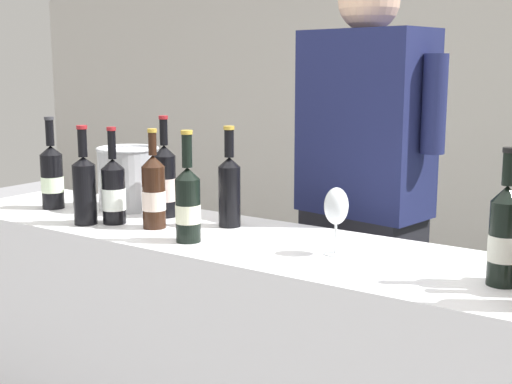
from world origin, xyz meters
The scene contains 13 objects.
wall_back centered at (0.00, 2.60, 1.40)m, with size 8.00×0.10×2.80m, color beige.
counter centered at (0.00, 0.00, 0.46)m, with size 2.48×0.53×0.93m, color white.
wine_bottle_0 centered at (-0.91, -0.03, 1.05)m, with size 0.08×0.08×0.34m.
wine_bottle_1 centered at (-0.61, -0.14, 1.05)m, with size 0.08×0.08×0.33m.
wine_bottle_2 centered at (-0.19, 0.10, 1.06)m, with size 0.07×0.07×0.33m.
wine_bottle_3 centered at (-0.38, -0.05, 1.05)m, with size 0.08×0.08×0.33m.
wine_bottle_4 centered at (-0.54, -0.08, 1.04)m, with size 0.08×0.08×0.33m.
wine_bottle_5 centered at (0.73, -0.03, 1.05)m, with size 0.08×0.08×0.34m.
wine_bottle_7 centered at (-0.47, 0.10, 1.05)m, with size 0.08×0.08×0.36m.
wine_bottle_8 centered at (-0.17, -0.13, 1.05)m, with size 0.08×0.08×0.34m.
wine_glass centered at (0.27, -0.01, 1.06)m, with size 0.07×0.07×0.19m.
ice_bucket centered at (-0.67, 0.13, 1.04)m, with size 0.23×0.23×0.23m.
person_server centered at (0.09, 0.53, 0.87)m, with size 0.61×0.31×1.78m.
Camera 1 is at (1.14, -1.70, 1.46)m, focal length 48.34 mm.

